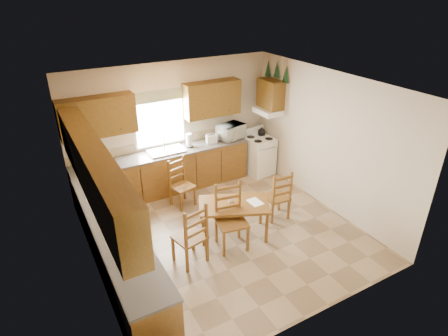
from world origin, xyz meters
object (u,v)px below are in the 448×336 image
chair_near_left (189,233)px  chair_far_right (232,219)px  chair_near_right (277,194)px  chair_far_left (182,184)px  dining_table (234,219)px  microwave (231,132)px  stove (259,156)px

chair_near_left → chair_far_right: size_ratio=0.96×
chair_near_right → chair_far_right: chair_far_right is taller
chair_far_left → chair_far_right: chair_far_right is taller
dining_table → microwave: bearing=85.2°
chair_near_right → chair_far_left: size_ratio=1.01×
chair_near_left → chair_far_right: bearing=166.7°
chair_near_left → chair_far_left: (0.59, 1.63, -0.05)m
chair_far_left → chair_near_right: bearing=-56.2°
chair_near_left → stove: bearing=-155.1°
stove → chair_far_right: (-1.98, -2.10, 0.14)m
dining_table → chair_far_left: 1.42m
dining_table → chair_near_right: size_ratio=1.21×
chair_far_left → chair_far_right: size_ratio=0.86×
stove → chair_far_right: bearing=-138.0°
microwave → chair_near_right: microwave is taller
chair_near_left → chair_far_right: 0.77m
microwave → chair_near_left: microwave is taller
stove → chair_far_left: chair_far_left is taller
stove → microwave: (-0.64, 0.23, 0.65)m
chair_near_left → chair_near_right: chair_near_left is taller
chair_far_left → chair_far_right: 1.66m
microwave → chair_near_left: (-2.11, -2.32, -0.54)m
chair_far_right → dining_table: bearing=64.2°
chair_near_left → chair_near_right: (1.99, 0.37, -0.05)m
stove → chair_far_left: 2.21m
dining_table → stove: bearing=69.9°
dining_table → chair_far_right: size_ratio=1.05×
stove → dining_table: size_ratio=0.72×
stove → chair_near_right: 1.88m
microwave → chair_far_right: bearing=-135.8°
chair_far_right → chair_near_right: bearing=27.3°
chair_near_left → chair_near_right: bearing=178.2°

